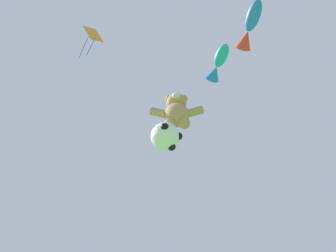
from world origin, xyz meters
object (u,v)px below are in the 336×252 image
at_px(teddy_bear_kite, 177,111).
at_px(fish_kite_teal, 218,64).
at_px(soccer_ball_kite, 165,137).
at_px(diamond_kite, 92,37).
at_px(fish_kite_cobalt, 249,28).

distance_m(teddy_bear_kite, fish_kite_teal, 2.28).
height_order(soccer_ball_kite, diamond_kite, diamond_kite).
relative_size(teddy_bear_kite, soccer_ball_kite, 1.91).
xyz_separation_m(fish_kite_cobalt, diamond_kite, (-5.52, 0.98, 2.14)).
bearing_deg(teddy_bear_kite, fish_kite_cobalt, -46.56).
bearing_deg(soccer_ball_kite, diamond_kite, -152.57).
distance_m(fish_kite_cobalt, diamond_kite, 6.00).
height_order(fish_kite_teal, diamond_kite, diamond_kite).
height_order(soccer_ball_kite, fish_kite_cobalt, fish_kite_cobalt).
bearing_deg(teddy_bear_kite, diamond_kite, -154.29).
distance_m(teddy_bear_kite, diamond_kite, 4.61).
bearing_deg(fish_kite_cobalt, soccer_ball_kite, 138.43).
xyz_separation_m(teddy_bear_kite, fish_kite_cobalt, (2.37, -2.50, 0.87)).
bearing_deg(fish_kite_cobalt, teddy_bear_kite, 133.44).
distance_m(fish_kite_teal, fish_kite_cobalt, 1.82).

